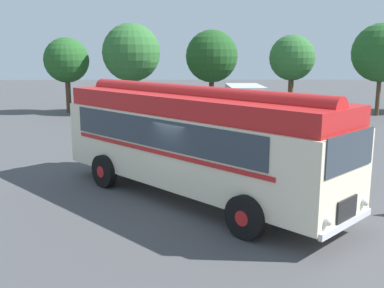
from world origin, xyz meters
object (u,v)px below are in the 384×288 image
(car_near_left, at_px, (154,114))
(box_van, at_px, (246,106))
(vintage_bus, at_px, (193,138))
(car_mid_left, at_px, (204,112))

(car_near_left, bearing_deg, box_van, -5.33)
(vintage_bus, relative_size, car_near_left, 2.05)
(box_van, bearing_deg, car_near_left, 174.67)
(vintage_bus, height_order, car_mid_left, vintage_bus)
(car_mid_left, height_order, box_van, box_van)
(car_mid_left, bearing_deg, car_near_left, -171.02)
(car_near_left, xyz_separation_m, car_mid_left, (3.02, 0.48, 0.00))
(car_near_left, relative_size, car_mid_left, 1.00)
(car_near_left, distance_m, box_van, 5.48)
(car_mid_left, relative_size, box_van, 0.75)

